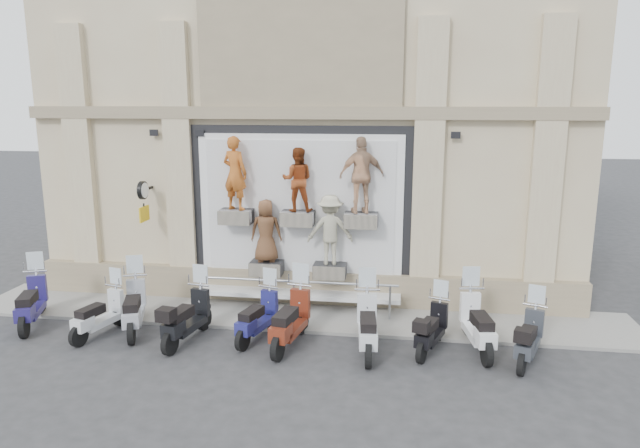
% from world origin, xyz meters
% --- Properties ---
extents(ground, '(90.00, 90.00, 0.00)m').
position_xyz_m(ground, '(0.00, 0.00, 0.00)').
color(ground, '#2D2D30').
rests_on(ground, ground).
extents(sidewalk, '(16.00, 2.20, 0.08)m').
position_xyz_m(sidewalk, '(0.00, 2.10, 0.04)').
color(sidewalk, gray).
rests_on(sidewalk, ground).
extents(building, '(14.00, 8.60, 12.00)m').
position_xyz_m(building, '(0.00, 7.00, 6.00)').
color(building, beige).
rests_on(building, ground).
extents(shop_vitrine, '(5.60, 0.83, 4.30)m').
position_xyz_m(shop_vitrine, '(0.11, 2.74, 2.42)').
color(shop_vitrine, black).
rests_on(shop_vitrine, ground).
extents(guard_rail, '(5.06, 0.10, 0.93)m').
position_xyz_m(guard_rail, '(0.00, 2.00, 0.47)').
color(guard_rail, '#9EA0A5').
rests_on(guard_rail, ground).
extents(clock_sign_bracket, '(0.10, 0.80, 1.02)m').
position_xyz_m(clock_sign_bracket, '(-3.90, 2.47, 2.80)').
color(clock_sign_bracket, black).
rests_on(clock_sign_bracket, ground).
extents(scooter_a, '(1.24, 2.05, 1.61)m').
position_xyz_m(scooter_a, '(-5.91, 0.58, 0.80)').
color(scooter_a, navy).
rests_on(scooter_a, ground).
extents(scooter_b, '(0.93, 1.81, 1.41)m').
position_xyz_m(scooter_b, '(-4.05, 0.27, 0.71)').
color(scooter_b, silver).
rests_on(scooter_b, ground).
extents(scooter_c, '(1.23, 2.07, 1.62)m').
position_xyz_m(scooter_c, '(-3.40, 0.60, 0.81)').
color(scooter_c, '#93969F').
rests_on(scooter_c, ground).
extents(scooter_d, '(0.88, 1.99, 1.56)m').
position_xyz_m(scooter_d, '(-2.00, 0.24, 0.78)').
color(scooter_d, black).
rests_on(scooter_d, ground).
extents(scooter_e, '(0.97, 1.87, 1.46)m').
position_xyz_m(scooter_e, '(-0.53, 0.59, 0.73)').
color(scooter_e, navy).
rests_on(scooter_e, ground).
extents(scooter_f, '(0.91, 2.10, 1.65)m').
position_xyz_m(scooter_f, '(0.25, 0.33, 0.83)').
color(scooter_f, '#601F10').
rests_on(scooter_f, ground).
extents(scooter_g, '(0.77, 2.05, 1.63)m').
position_xyz_m(scooter_g, '(1.88, 0.28, 0.82)').
color(scooter_g, silver).
rests_on(scooter_g, ground).
extents(scooter_h, '(1.05, 1.78, 1.39)m').
position_xyz_m(scooter_h, '(3.20, 0.51, 0.70)').
color(scooter_h, black).
rests_on(scooter_h, ground).
extents(scooter_i, '(0.89, 2.08, 1.64)m').
position_xyz_m(scooter_i, '(4.14, 0.69, 0.82)').
color(scooter_i, white).
rests_on(scooter_i, ground).
extents(scooter_j, '(1.12, 1.85, 1.45)m').
position_xyz_m(scooter_j, '(5.09, 0.27, 0.72)').
color(scooter_j, '#2D3037').
rests_on(scooter_j, ground).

